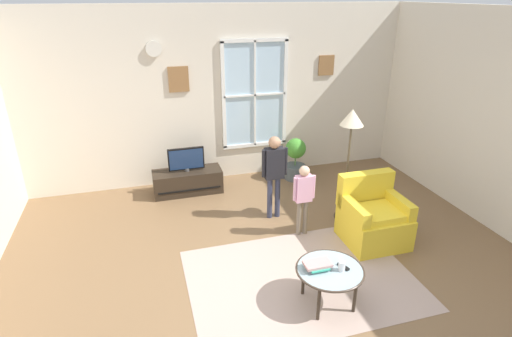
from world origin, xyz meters
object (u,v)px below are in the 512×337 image
Objects in this scene: tv_stand at (188,181)px; remote_near_books at (343,266)px; person_black_shirt at (274,168)px; floor_lamp at (351,129)px; person_pink_shirt at (303,192)px; armchair at (373,218)px; potted_plant_by_window at (295,159)px; cup at (342,266)px; television at (186,159)px; coffee_table at (330,271)px; book_stack at (317,265)px.

tv_stand is 3.31m from remote_near_books.
remote_near_books is 1.94m from person_black_shirt.
floor_lamp is (2.07, -1.46, 1.17)m from tv_stand.
person_pink_shirt is at bearing -161.42° from floor_lamp.
armchair reaches higher than potted_plant_by_window.
person_black_shirt is at bearing 93.57° from remote_near_books.
armchair is 0.54× the size of floor_lamp.
floor_lamp is at bearing 18.58° from person_pink_shirt.
remote_near_books is at bearing -134.21° from armchair.
person_black_shirt is at bearing 92.24° from cup.
cup is at bearing -87.76° from person_black_shirt.
floor_lamp is at bearing -35.21° from television.
cup is at bearing -95.93° from person_pink_shirt.
television is 4.11× the size of remote_near_books.
potted_plant_by_window reaches higher than coffee_table.
cup reaches higher than coffee_table.
armchair reaches higher than book_stack.
person_pink_shirt reaches higher than potted_plant_by_window.
book_stack is 0.17× the size of floor_lamp.
remote_near_books is (0.04, 0.04, -0.04)m from cup.
cup is 0.07m from remote_near_books.
floor_lamp is (0.18, -1.48, 0.99)m from potted_plant_by_window.
floor_lamp is (0.98, -0.30, 0.58)m from person_black_shirt.
potted_plant_by_window is (1.88, 0.02, -0.22)m from television.
floor_lamp reaches higher than armchair.
person_black_shirt reaches higher than armchair.
television is 0.46× the size of person_black_shirt.
floor_lamp is at bearing -82.92° from potted_plant_by_window.
person_black_shirt reaches higher than potted_plant_by_window.
person_black_shirt is (-0.08, 1.94, 0.29)m from cup.
armchair is 0.97m from person_pink_shirt.
remote_near_books is (1.21, -3.07, 0.25)m from tv_stand.
coffee_table reaches higher than tv_stand.
coffee_table is at bearing -122.29° from floor_lamp.
armchair is at bearing -44.57° from tv_stand.
cup is at bearing -137.49° from remote_near_books.
remote_near_books is at bearing 42.51° from cup.
floor_lamp reaches higher than person_black_shirt.
book_stack is (0.94, -3.00, 0.28)m from tv_stand.
television reaches higher than book_stack.
cup is (-0.97, -1.00, 0.16)m from armchair.
tv_stand is at bearing -179.49° from potted_plant_by_window.
television is (0.00, -0.00, 0.40)m from tv_stand.
floor_lamp is at bearing 53.86° from book_stack.
book_stack is 3.17m from potted_plant_by_window.
remote_near_books is 0.14× the size of person_pink_shirt.
coffee_table is at bearing -100.48° from person_pink_shirt.
coffee_table is 1.38m from person_pink_shirt.
armchair is at bearing -25.24° from person_pink_shirt.
remote_near_books is at bearing -86.43° from person_black_shirt.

